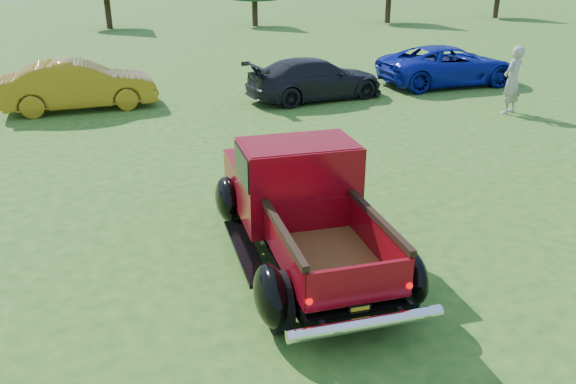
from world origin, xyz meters
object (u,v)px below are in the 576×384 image
Objects in this scene: show_car_blue at (448,65)px; show_car_grey at (315,79)px; show_car_yellow at (79,85)px; pickup_truck at (298,201)px; spectator at (512,80)px.

show_car_grey is at bearing 96.39° from show_car_blue.
show_car_yellow is 0.98× the size of show_car_grey.
pickup_truck is 9.75m from show_car_grey.
spectator reaches higher than pickup_truck.
pickup_truck is at bearing 137.77° from show_car_blue.
show_car_grey is 2.31× the size of spectator.
show_car_grey is (6.87, -0.58, -0.07)m from show_car_yellow.
show_car_blue is (5.00, 0.80, 0.04)m from show_car_grey.
pickup_truck is 1.06× the size of show_car_grey.
show_car_yellow is 2.27× the size of spectator.
show_car_blue is at bearing -91.72° from show_car_grey.
show_car_grey is 5.07m from show_car_blue.
spectator is (11.57, -3.64, 0.23)m from show_car_yellow.
pickup_truck is 2.44× the size of spectator.
pickup_truck reaches higher than show_car_blue.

